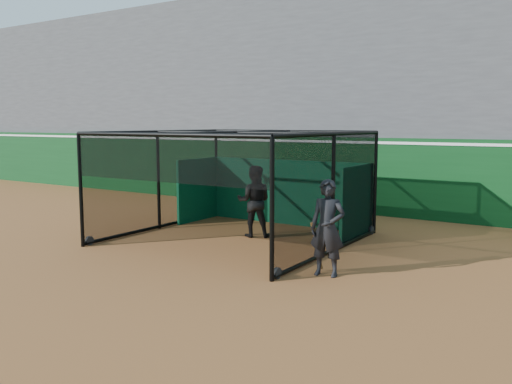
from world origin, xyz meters
The scene contains 6 objects.
ground centered at (0.00, 0.00, 0.00)m, with size 120.00×120.00×0.00m, color brown.
outfield_wall centered at (0.00, 8.50, 1.29)m, with size 50.00×0.50×2.50m.
grandstand centered at (0.00, 12.27, 4.48)m, with size 50.00×7.85×8.95m.
batting_cage centered at (-0.30, 2.88, 1.36)m, with size 5.43×5.47×2.73m.
batter centered at (-0.13, 3.42, 0.94)m, with size 0.91×0.71×1.87m, color black.
on_deck_player centered at (3.07, 1.09, 0.95)m, with size 0.74×0.54×1.89m.
Camera 1 is at (7.49, -8.33, 2.97)m, focal length 38.00 mm.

